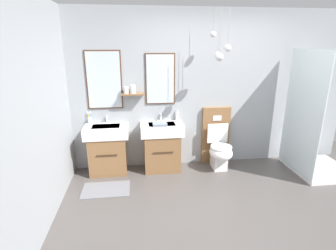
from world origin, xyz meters
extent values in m
cube|color=#4C4744|center=(0.00, 0.00, -0.05)|extent=(6.02, 4.64, 0.10)
cube|color=#999EA3|center=(0.00, 1.66, 1.28)|extent=(4.82, 0.12, 2.56)
cube|color=#4C301E|center=(-1.73, 1.59, 1.48)|extent=(0.55, 0.02, 0.91)
cube|color=silver|center=(-1.73, 1.58, 1.48)|extent=(0.51, 0.01, 0.87)
cube|color=#4C301E|center=(-0.85, 1.59, 1.48)|extent=(0.48, 0.02, 0.81)
cube|color=silver|center=(-0.85, 1.58, 1.48)|extent=(0.44, 0.01, 0.77)
cube|color=brown|center=(-1.29, 1.52, 1.27)|extent=(0.36, 0.14, 0.02)
cylinder|color=white|center=(-1.40, 1.52, 1.33)|extent=(0.08, 0.08, 0.11)
cylinder|color=white|center=(-1.29, 1.52, 1.35)|extent=(0.08, 0.08, 0.13)
cylinder|color=gray|center=(0.09, 1.20, 2.29)|extent=(0.01, 0.01, 0.55)
sphere|color=silver|center=(0.09, 1.20, 1.96)|extent=(0.10, 0.10, 0.10)
cylinder|color=gray|center=(-0.05, 1.11, 2.23)|extent=(0.01, 0.01, 0.67)
sphere|color=silver|center=(-0.05, 1.11, 1.84)|extent=(0.12, 0.12, 0.12)
cylinder|color=gray|center=(-0.04, 1.24, 2.24)|extent=(0.01, 0.01, 0.65)
sphere|color=silver|center=(-0.04, 1.24, 1.86)|extent=(0.10, 0.10, 0.10)
cylinder|color=gray|center=(-0.08, 1.39, 2.38)|extent=(0.01, 0.01, 0.35)
sphere|color=silver|center=(-0.08, 1.39, 2.16)|extent=(0.09, 0.09, 0.09)
cube|color=#999EA3|center=(-2.35, 0.00, 1.28)|extent=(0.12, 3.44, 2.56)
cube|color=slate|center=(-1.73, 0.84, 0.01)|extent=(0.68, 0.44, 0.01)
cube|color=brown|center=(-1.73, 1.41, 0.31)|extent=(0.58, 0.42, 0.62)
cube|color=#3B2919|center=(-1.73, 1.20, 0.38)|extent=(0.32, 0.01, 0.02)
cube|color=white|center=(-1.73, 1.41, 0.71)|extent=(0.68, 0.45, 0.18)
cube|color=silver|center=(-1.73, 1.38, 0.78)|extent=(0.42, 0.25, 0.03)
cylinder|color=silver|center=(-1.73, 1.59, 0.85)|extent=(0.03, 0.03, 0.11)
cylinder|color=silver|center=(-1.73, 1.53, 0.90)|extent=(0.02, 0.11, 0.02)
cube|color=brown|center=(-0.85, 1.41, 0.31)|extent=(0.58, 0.42, 0.62)
cube|color=#3B2919|center=(-0.85, 1.20, 0.38)|extent=(0.32, 0.01, 0.02)
cube|color=white|center=(-0.85, 1.41, 0.71)|extent=(0.68, 0.45, 0.18)
cube|color=silver|center=(-0.85, 1.38, 0.78)|extent=(0.42, 0.25, 0.03)
cylinder|color=silver|center=(-0.85, 1.59, 0.85)|extent=(0.03, 0.03, 0.11)
cylinder|color=silver|center=(-0.85, 1.53, 0.90)|extent=(0.02, 0.11, 0.02)
cube|color=brown|center=(0.10, 1.58, 0.50)|extent=(0.48, 0.10, 1.00)
cube|color=silver|center=(0.10, 1.53, 0.82)|extent=(0.15, 0.01, 0.09)
cube|color=white|center=(0.10, 1.32, 0.17)|extent=(0.22, 0.30, 0.34)
ellipsoid|color=white|center=(0.10, 1.24, 0.32)|extent=(0.37, 0.46, 0.24)
torus|color=white|center=(0.10, 1.24, 0.42)|extent=(0.35, 0.35, 0.04)
cube|color=white|center=(0.10, 1.46, 0.57)|extent=(0.35, 0.03, 0.33)
cylinder|color=silver|center=(-1.99, 1.56, 0.85)|extent=(0.07, 0.07, 0.09)
cylinder|color=#2D84DB|center=(-1.97, 1.56, 0.90)|extent=(0.01, 0.01, 0.16)
cube|color=white|center=(-1.97, 1.56, 0.98)|extent=(0.01, 0.02, 0.03)
cylinder|color=yellow|center=(-2.00, 1.56, 0.90)|extent=(0.04, 0.02, 0.16)
cube|color=white|center=(-2.02, 1.57, 0.98)|extent=(0.02, 0.02, 0.03)
cylinder|color=white|center=(-0.58, 1.57, 0.87)|extent=(0.06, 0.06, 0.14)
cylinder|color=silver|center=(-0.58, 1.57, 0.96)|extent=(0.02, 0.02, 0.04)
cube|color=gray|center=(-0.89, 1.29, 0.82)|extent=(0.22, 0.16, 0.04)
cube|color=white|center=(1.75, 1.02, 0.03)|extent=(0.91, 0.93, 0.05)
cube|color=silver|center=(1.29, 1.02, 1.00)|extent=(0.02, 0.93, 1.90)
camera|label=1|loc=(-1.26, -2.61, 2.04)|focal=28.19mm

